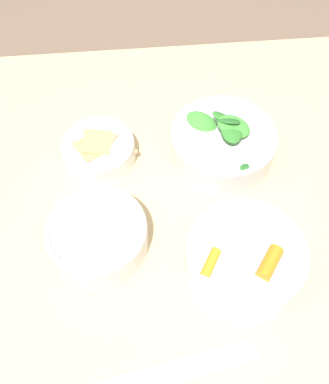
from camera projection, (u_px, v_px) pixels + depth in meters
ground_plane at (166, 320)px, 1.33m from camera, size 10.00×10.00×0.00m
dining_table at (168, 227)px, 0.84m from camera, size 0.99×0.76×0.73m
bowl_carrots at (244, 258)px, 0.62m from camera, size 0.17×0.17×0.08m
bowl_greens at (223, 142)px, 0.75m from camera, size 0.18×0.18×0.09m
bowl_beans_hotdog at (98, 236)px, 0.65m from camera, size 0.15×0.15×0.05m
bowl_cookies at (99, 149)px, 0.75m from camera, size 0.13×0.13×0.05m
ruler at (144, 380)px, 0.56m from camera, size 0.32×0.08×0.00m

